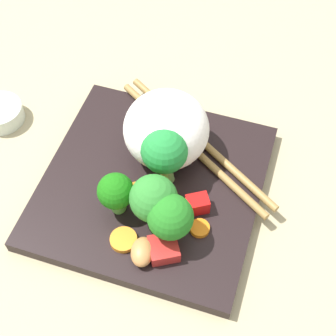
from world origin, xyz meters
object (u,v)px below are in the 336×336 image
broccoli_floret_3 (170,218)px  chopstick_pair (195,143)px  rice_mound (165,129)px  sauce_cup (0,113)px  carrot_slice_0 (124,240)px  square_plate (152,186)px

broccoli_floret_3 → chopstick_pair: bearing=96.9°
rice_mound → sauce_cup: bearing=-176.2°
carrot_slice_0 → sauce_cup: 23.94cm
broccoli_floret_3 → sauce_cup: size_ratio=1.11×
square_plate → sauce_cup: (-21.29, 3.13, 0.27)cm
broccoli_floret_3 → rice_mound: bearing=113.8°
carrot_slice_0 → chopstick_pair: (2.75, 14.27, 0.13)cm
broccoli_floret_3 → carrot_slice_0: (-4.19, -2.32, -3.32)cm
square_plate → sauce_cup: bearing=171.6°
square_plate → broccoli_floret_3: size_ratio=3.83×
square_plate → carrot_slice_0: bearing=-89.9°
sauce_cup → chopstick_pair: bearing=8.0°
chopstick_pair → sauce_cup: 24.32cm
square_plate → broccoli_floret_3: (4.21, -5.44, 4.40)cm
rice_mound → chopstick_pair: bearing=33.9°
square_plate → broccoli_floret_3: 8.16cm
square_plate → chopstick_pair: bearing=67.0°
rice_mound → chopstick_pair: rice_mound is taller
chopstick_pair → sauce_cup: chopstick_pair is taller
broccoli_floret_3 → sauce_cup: (-25.50, 8.56, -4.13)cm
carrot_slice_0 → sauce_cup: bearing=153.0°
rice_mound → sauce_cup: rice_mound is taller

